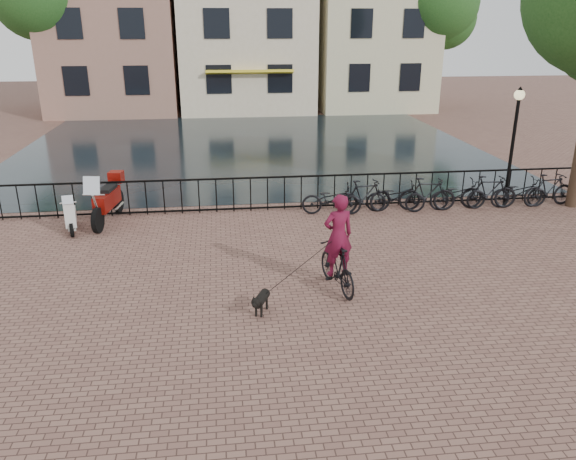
{
  "coord_description": "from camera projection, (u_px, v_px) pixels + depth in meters",
  "views": [
    {
      "loc": [
        -1.31,
        -7.79,
        5.21
      ],
      "look_at": [
        0.0,
        3.0,
        1.2
      ],
      "focal_mm": 35.0,
      "sensor_mm": 36.0,
      "label": 1
    }
  ],
  "objects": [
    {
      "name": "ground",
      "position": [
        310.0,
        361.0,
        9.21
      ],
      "size": [
        100.0,
        100.0,
        0.0
      ],
      "primitive_type": "plane",
      "color": "brown",
      "rests_on": "ground"
    },
    {
      "name": "canal_house_mid",
      "position": [
        244.0,
        12.0,
        35.16
      ],
      "size": [
        8.0,
        9.5,
        11.8
      ],
      "color": "beige",
      "rests_on": "ground"
    },
    {
      "name": "canal_house_left",
      "position": [
        112.0,
        2.0,
        34.08
      ],
      "size": [
        7.5,
        9.0,
        12.8
      ],
      "color": "#936655",
      "rests_on": "ground"
    },
    {
      "name": "lamp_post",
      "position": [
        515.0,
        127.0,
        16.27
      ],
      "size": [
        0.3,
        0.3,
        3.45
      ],
      "color": "black",
      "rests_on": "ground"
    },
    {
      "name": "scooter",
      "position": [
        70.0,
        210.0,
        14.81
      ],
      "size": [
        0.62,
        1.29,
        1.15
      ],
      "rotation": [
        0.0,
        0.0,
        0.22
      ],
      "color": "silver",
      "rests_on": "ground"
    },
    {
      "name": "motorcycle",
      "position": [
        107.0,
        195.0,
        15.4
      ],
      "size": [
        0.86,
        2.27,
        1.58
      ],
      "rotation": [
        0.0,
        0.0,
        -0.15
      ],
      "color": "maroon",
      "rests_on": "ground"
    },
    {
      "name": "parked_bike_3",
      "position": [
        427.0,
        194.0,
        16.45
      ],
      "size": [
        1.71,
        0.69,
        1.0
      ],
      "primitive_type": "imported",
      "rotation": [
        0.0,
        0.0,
        1.43
      ],
      "color": "black",
      "rests_on": "ground"
    },
    {
      "name": "parked_bike_5",
      "position": [
        489.0,
        192.0,
        16.66
      ],
      "size": [
        1.7,
        0.63,
        1.0
      ],
      "primitive_type": "imported",
      "rotation": [
        0.0,
        0.0,
        1.48
      ],
      "color": "black",
      "rests_on": "ground"
    },
    {
      "name": "tree_far_right",
      "position": [
        439.0,
        3.0,
        33.5
      ],
      "size": [
        4.76,
        4.76,
        8.76
      ],
      "color": "black",
      "rests_on": "ground"
    },
    {
      "name": "parked_bike_1",
      "position": [
        364.0,
        196.0,
        16.24
      ],
      "size": [
        1.71,
        0.66,
        1.0
      ],
      "primitive_type": "imported",
      "rotation": [
        0.0,
        0.0,
        1.69
      ],
      "color": "black",
      "rests_on": "ground"
    },
    {
      "name": "parked_bike_6",
      "position": [
        519.0,
        193.0,
        16.79
      ],
      "size": [
        1.74,
        0.66,
        0.9
      ],
      "primitive_type": "imported",
      "rotation": [
        0.0,
        0.0,
        1.53
      ],
      "color": "black",
      "rests_on": "ground"
    },
    {
      "name": "cyclist",
      "position": [
        338.0,
        248.0,
        11.4
      ],
      "size": [
        0.85,
        1.82,
        2.4
      ],
      "rotation": [
        0.0,
        0.0,
        3.35
      ],
      "color": "black",
      "rests_on": "ground"
    },
    {
      "name": "canal_water",
      "position": [
        250.0,
        146.0,
        25.32
      ],
      "size": [
        20.0,
        20.0,
        0.0
      ],
      "primitive_type": "plane",
      "color": "black",
      "rests_on": "ground"
    },
    {
      "name": "parked_bike_4",
      "position": [
        458.0,
        195.0,
        16.57
      ],
      "size": [
        1.72,
        0.6,
        0.9
      ],
      "primitive_type": "imported",
      "rotation": [
        0.0,
        0.0,
        1.57
      ],
      "color": "black",
      "rests_on": "ground"
    },
    {
      "name": "dog",
      "position": [
        261.0,
        301.0,
        10.67
      ],
      "size": [
        0.49,
        0.74,
        0.48
      ],
      "rotation": [
        0.0,
        0.0,
        -0.41
      ],
      "color": "black",
      "rests_on": "ground"
    },
    {
      "name": "parked_bike_2",
      "position": [
        396.0,
        197.0,
        16.36
      ],
      "size": [
        1.79,
        0.89,
        0.9
      ],
      "primitive_type": "imported",
      "rotation": [
        0.0,
        0.0,
        1.4
      ],
      "color": "black",
      "rests_on": "ground"
    },
    {
      "name": "parked_bike_0",
      "position": [
        332.0,
        199.0,
        16.15
      ],
      "size": [
        1.78,
        0.84,
        0.9
      ],
      "primitive_type": "imported",
      "rotation": [
        0.0,
        0.0,
        1.42
      ],
      "color": "black",
      "rests_on": "ground"
    },
    {
      "name": "parked_bike_7",
      "position": [
        549.0,
        190.0,
        16.88
      ],
      "size": [
        1.71,
        0.65,
        1.0
      ],
      "primitive_type": "imported",
      "rotation": [
        0.0,
        0.0,
        1.68
      ],
      "color": "black",
      "rests_on": "ground"
    },
    {
      "name": "railing",
      "position": [
        268.0,
        194.0,
        16.48
      ],
      "size": [
        20.0,
        0.05,
        1.02
      ],
      "color": "black",
      "rests_on": "ground"
    }
  ]
}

